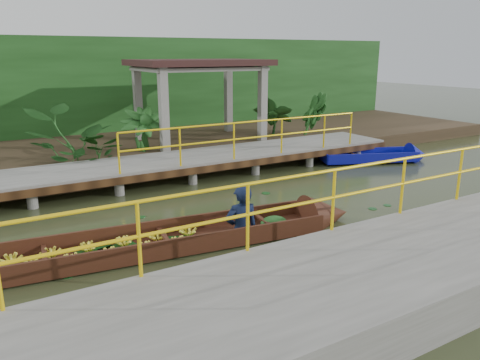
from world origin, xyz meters
TOP-DOWN VIEW (x-y plane):
  - ground at (0.00, 0.00)m, footprint 80.00×80.00m
  - land_strip at (0.00, 7.50)m, footprint 30.00×8.00m
  - far_dock at (0.02, 3.43)m, footprint 16.00×2.06m
  - near_dock at (1.00, -4.20)m, footprint 18.00×2.40m
  - pavilion at (3.00, 6.30)m, footprint 4.40×3.00m
  - foliage_backdrop at (0.00, 10.00)m, footprint 30.00×0.80m
  - vendor_boat at (-1.90, -0.89)m, footprint 9.99×2.12m
  - moored_blue_boat at (7.79, 1.88)m, footprint 3.63×2.15m
  - tropical_plants at (0.42, 5.30)m, footprint 14.12×1.12m

SIDE VIEW (x-z plane):
  - ground at x=0.00m, z-range 0.00..0.00m
  - moored_blue_boat at x=7.79m, z-range -0.27..0.57m
  - land_strip at x=0.00m, z-range 0.00..0.45m
  - vendor_boat at x=-1.90m, z-range -0.87..1.40m
  - near_dock at x=1.00m, z-range -0.56..1.16m
  - far_dock at x=0.02m, z-range -0.35..1.30m
  - tropical_plants at x=0.42m, z-range 0.45..1.85m
  - foliage_backdrop at x=0.00m, z-range 0.00..4.00m
  - pavilion at x=3.00m, z-range 1.32..4.32m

